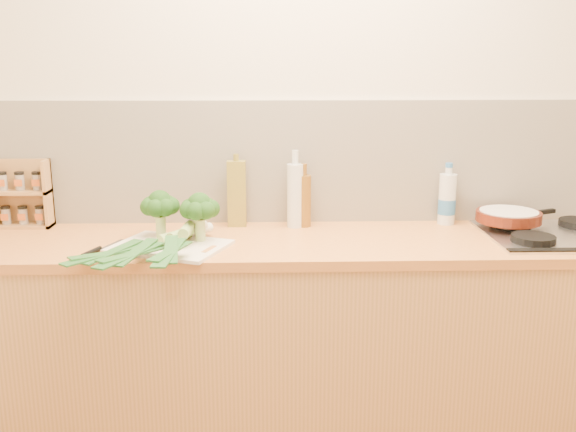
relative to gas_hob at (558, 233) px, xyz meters
name	(u,v)px	position (x,y,z in m)	size (l,w,h in m)	color
room_shell	(306,162)	(-1.02, 0.29, 0.26)	(3.50, 3.50, 3.50)	beige
counter	(309,341)	(-1.02, 0.00, -0.46)	(3.20, 0.62, 0.90)	tan
gas_hob	(558,233)	(0.00, 0.00, 0.00)	(0.58, 0.50, 0.04)	silver
chopping_board	(170,246)	(-1.57, -0.11, -0.01)	(0.42, 0.31, 0.01)	white
broccoli_left	(160,206)	(-1.62, 0.01, 0.13)	(0.16, 0.16, 0.19)	#ADC774
broccoli_right	(199,208)	(-1.46, -0.05, 0.13)	(0.16, 0.16, 0.19)	#ADC774
leek_front	(160,240)	(-1.61, -0.13, 0.02)	(0.48, 0.53, 0.04)	white
leek_mid	(168,239)	(-1.57, -0.18, 0.04)	(0.33, 0.60, 0.04)	white
leek_back	(182,235)	(-1.51, -0.19, 0.06)	(0.12, 0.64, 0.04)	white
chefs_knife	(97,250)	(-1.84, -0.16, -0.01)	(0.12, 0.26, 0.02)	silver
skillet	(509,216)	(-0.16, 0.11, 0.05)	(0.38, 0.27, 0.05)	#4E190D
spice_rack	(23,198)	(-2.26, 0.25, 0.11)	(0.24, 0.10, 0.29)	#AC8149
oil_tin	(237,193)	(-1.33, 0.22, 0.13)	(0.08, 0.05, 0.32)	olive
glass_bottle	(295,194)	(-1.07, 0.20, 0.13)	(0.07, 0.07, 0.34)	silver
amber_bottle	(304,200)	(-1.04, 0.21, 0.10)	(0.06, 0.06, 0.28)	brown
water_bottle	(447,200)	(-0.40, 0.23, 0.09)	(0.08, 0.08, 0.25)	silver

